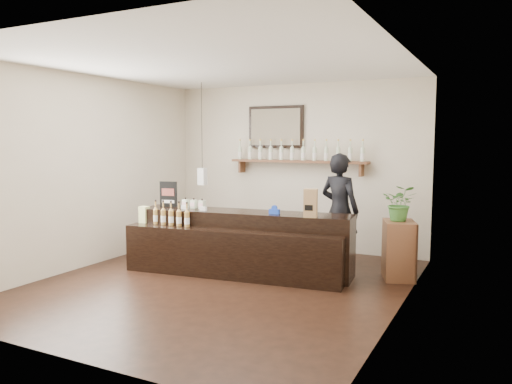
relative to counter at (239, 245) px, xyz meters
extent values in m
plane|color=black|center=(0.05, -0.59, -0.40)|extent=(5.00, 5.00, 0.00)
plane|color=beige|center=(0.05, 1.91, 1.00)|extent=(4.50, 0.00, 4.50)
plane|color=beige|center=(0.05, -3.09, 1.00)|extent=(4.50, 0.00, 4.50)
plane|color=beige|center=(-2.20, -0.59, 1.00)|extent=(0.00, 5.00, 5.00)
plane|color=beige|center=(2.30, -0.59, 1.00)|extent=(0.00, 5.00, 5.00)
plane|color=white|center=(0.05, -0.59, 2.40)|extent=(5.00, 5.00, 0.00)
cube|color=brown|center=(0.15, 1.78, 1.10)|extent=(2.40, 0.25, 0.04)
cube|color=brown|center=(-0.93, 1.81, 0.98)|extent=(0.04, 0.20, 0.20)
cube|color=brown|center=(1.23, 1.81, 0.98)|extent=(0.04, 0.20, 0.20)
cube|color=black|center=(-0.30, 1.88, 1.68)|extent=(1.02, 0.04, 0.72)
cube|color=#483B2E|center=(-0.30, 1.86, 1.68)|extent=(0.92, 0.01, 0.62)
cube|color=white|center=(-1.25, 1.01, 0.85)|extent=(0.12, 0.12, 0.28)
cylinder|color=black|center=(-1.25, 1.01, 1.69)|extent=(0.01, 0.01, 1.41)
cylinder|color=beige|center=(-0.95, 1.78, 1.22)|extent=(0.07, 0.07, 0.20)
cone|color=beige|center=(-0.95, 1.78, 1.34)|extent=(0.07, 0.07, 0.05)
cylinder|color=beige|center=(-0.95, 1.78, 1.40)|extent=(0.02, 0.02, 0.07)
cylinder|color=gold|center=(-0.95, 1.78, 1.45)|extent=(0.03, 0.03, 0.02)
cylinder|color=white|center=(-0.95, 1.78, 1.20)|extent=(0.07, 0.07, 0.09)
cylinder|color=beige|center=(-0.75, 1.78, 1.22)|extent=(0.07, 0.07, 0.20)
cone|color=beige|center=(-0.75, 1.78, 1.34)|extent=(0.07, 0.07, 0.05)
cylinder|color=beige|center=(-0.75, 1.78, 1.40)|extent=(0.02, 0.02, 0.07)
cylinder|color=gold|center=(-0.75, 1.78, 1.45)|extent=(0.03, 0.03, 0.02)
cylinder|color=white|center=(-0.75, 1.78, 1.20)|extent=(0.07, 0.07, 0.09)
cylinder|color=beige|center=(-0.55, 1.78, 1.22)|extent=(0.07, 0.07, 0.20)
cone|color=beige|center=(-0.55, 1.78, 1.34)|extent=(0.07, 0.07, 0.05)
cylinder|color=beige|center=(-0.55, 1.78, 1.40)|extent=(0.02, 0.02, 0.07)
cylinder|color=gold|center=(-0.55, 1.78, 1.45)|extent=(0.03, 0.03, 0.02)
cylinder|color=white|center=(-0.55, 1.78, 1.20)|extent=(0.07, 0.07, 0.09)
cylinder|color=beige|center=(-0.35, 1.78, 1.22)|extent=(0.07, 0.07, 0.20)
cone|color=beige|center=(-0.35, 1.78, 1.34)|extent=(0.07, 0.07, 0.05)
cylinder|color=beige|center=(-0.35, 1.78, 1.40)|extent=(0.02, 0.02, 0.07)
cylinder|color=gold|center=(-0.35, 1.78, 1.45)|extent=(0.03, 0.03, 0.02)
cylinder|color=white|center=(-0.35, 1.78, 1.20)|extent=(0.07, 0.07, 0.09)
cylinder|color=beige|center=(-0.15, 1.78, 1.22)|extent=(0.07, 0.07, 0.20)
cone|color=beige|center=(-0.15, 1.78, 1.34)|extent=(0.07, 0.07, 0.05)
cylinder|color=beige|center=(-0.15, 1.78, 1.40)|extent=(0.02, 0.02, 0.07)
cylinder|color=gold|center=(-0.15, 1.78, 1.45)|extent=(0.03, 0.03, 0.02)
cylinder|color=white|center=(-0.15, 1.78, 1.20)|extent=(0.07, 0.07, 0.09)
cylinder|color=beige|center=(0.05, 1.78, 1.22)|extent=(0.07, 0.07, 0.20)
cone|color=beige|center=(0.05, 1.78, 1.34)|extent=(0.07, 0.07, 0.05)
cylinder|color=beige|center=(0.05, 1.78, 1.40)|extent=(0.02, 0.02, 0.07)
cylinder|color=gold|center=(0.05, 1.78, 1.45)|extent=(0.03, 0.03, 0.02)
cylinder|color=white|center=(0.05, 1.78, 1.20)|extent=(0.07, 0.07, 0.09)
cylinder|color=beige|center=(0.25, 1.78, 1.22)|extent=(0.07, 0.07, 0.20)
cone|color=beige|center=(0.25, 1.78, 1.34)|extent=(0.07, 0.07, 0.05)
cylinder|color=beige|center=(0.25, 1.78, 1.40)|extent=(0.02, 0.02, 0.07)
cylinder|color=gold|center=(0.25, 1.78, 1.45)|extent=(0.03, 0.03, 0.02)
cylinder|color=white|center=(0.25, 1.78, 1.20)|extent=(0.07, 0.07, 0.09)
cylinder|color=beige|center=(0.45, 1.78, 1.22)|extent=(0.07, 0.07, 0.20)
cone|color=beige|center=(0.45, 1.78, 1.34)|extent=(0.07, 0.07, 0.05)
cylinder|color=beige|center=(0.45, 1.78, 1.40)|extent=(0.02, 0.02, 0.07)
cylinder|color=gold|center=(0.45, 1.78, 1.45)|extent=(0.03, 0.03, 0.02)
cylinder|color=white|center=(0.45, 1.78, 1.20)|extent=(0.07, 0.07, 0.09)
cylinder|color=beige|center=(0.65, 1.78, 1.22)|extent=(0.07, 0.07, 0.20)
cone|color=beige|center=(0.65, 1.78, 1.34)|extent=(0.07, 0.07, 0.05)
cylinder|color=beige|center=(0.65, 1.78, 1.40)|extent=(0.02, 0.02, 0.07)
cylinder|color=gold|center=(0.65, 1.78, 1.45)|extent=(0.03, 0.03, 0.02)
cylinder|color=white|center=(0.65, 1.78, 1.20)|extent=(0.07, 0.07, 0.09)
cylinder|color=beige|center=(0.85, 1.78, 1.22)|extent=(0.07, 0.07, 0.20)
cone|color=beige|center=(0.85, 1.78, 1.34)|extent=(0.07, 0.07, 0.05)
cylinder|color=beige|center=(0.85, 1.78, 1.40)|extent=(0.02, 0.02, 0.07)
cylinder|color=gold|center=(0.85, 1.78, 1.45)|extent=(0.03, 0.03, 0.02)
cylinder|color=white|center=(0.85, 1.78, 1.20)|extent=(0.07, 0.07, 0.09)
cylinder|color=beige|center=(1.05, 1.78, 1.22)|extent=(0.07, 0.07, 0.20)
cone|color=beige|center=(1.05, 1.78, 1.34)|extent=(0.07, 0.07, 0.05)
cylinder|color=beige|center=(1.05, 1.78, 1.40)|extent=(0.02, 0.02, 0.07)
cylinder|color=gold|center=(1.05, 1.78, 1.45)|extent=(0.03, 0.03, 0.02)
cylinder|color=white|center=(1.05, 1.78, 1.20)|extent=(0.07, 0.07, 0.09)
cylinder|color=beige|center=(1.25, 1.78, 1.22)|extent=(0.07, 0.07, 0.20)
cone|color=beige|center=(1.25, 1.78, 1.34)|extent=(0.07, 0.07, 0.05)
cylinder|color=beige|center=(1.25, 1.78, 1.40)|extent=(0.02, 0.02, 0.07)
cylinder|color=gold|center=(1.25, 1.78, 1.45)|extent=(0.03, 0.03, 0.02)
cylinder|color=white|center=(1.25, 1.78, 1.20)|extent=(0.07, 0.07, 0.09)
cube|color=black|center=(0.01, 0.11, 0.03)|extent=(3.12, 0.90, 0.86)
cube|color=black|center=(0.01, -0.29, -0.08)|extent=(3.09, 0.63, 0.65)
cube|color=white|center=(-0.85, -0.09, 0.48)|extent=(0.10, 0.04, 0.05)
cube|color=white|center=(-0.53, -0.09, 0.48)|extent=(0.10, 0.04, 0.05)
cube|color=#CDD481|center=(-1.42, -0.29, 0.31)|extent=(0.12, 0.12, 0.12)
cube|color=#CDD481|center=(-1.42, -0.29, 0.43)|extent=(0.12, 0.12, 0.12)
cube|color=beige|center=(-0.94, 0.07, 0.51)|extent=(0.08, 0.08, 0.13)
cube|color=#F8C1C6|center=(-0.94, 0.03, 0.51)|extent=(0.07, 0.00, 0.06)
cylinder|color=black|center=(-0.94, 0.07, 0.59)|extent=(0.02, 0.02, 0.03)
cube|color=beige|center=(-0.80, 0.07, 0.51)|extent=(0.08, 0.08, 0.13)
cube|color=#F8C1C6|center=(-0.80, 0.03, 0.51)|extent=(0.07, 0.00, 0.06)
cylinder|color=black|center=(-0.80, 0.07, 0.59)|extent=(0.02, 0.02, 0.03)
cube|color=beige|center=(-0.65, 0.07, 0.51)|extent=(0.08, 0.08, 0.13)
cube|color=#F8C1C6|center=(-0.65, 0.03, 0.51)|extent=(0.07, 0.00, 0.06)
cylinder|color=black|center=(-0.65, 0.07, 0.59)|extent=(0.02, 0.02, 0.03)
cylinder|color=#A47937|center=(-1.21, -0.29, 0.35)|extent=(0.07, 0.07, 0.20)
cone|color=#A47937|center=(-1.21, -0.29, 0.48)|extent=(0.07, 0.07, 0.05)
cylinder|color=#A47937|center=(-1.21, -0.29, 0.54)|extent=(0.02, 0.02, 0.07)
cylinder|color=black|center=(-1.21, -0.29, 0.58)|extent=(0.03, 0.03, 0.02)
cylinder|color=white|center=(-1.21, -0.29, 0.33)|extent=(0.07, 0.07, 0.09)
cylinder|color=#A47937|center=(-1.08, -0.29, 0.35)|extent=(0.07, 0.07, 0.20)
cone|color=#A47937|center=(-1.08, -0.29, 0.48)|extent=(0.07, 0.07, 0.05)
cylinder|color=#A47937|center=(-1.08, -0.29, 0.54)|extent=(0.02, 0.02, 0.07)
cylinder|color=black|center=(-1.08, -0.29, 0.58)|extent=(0.03, 0.03, 0.02)
cylinder|color=white|center=(-1.08, -0.29, 0.33)|extent=(0.07, 0.07, 0.09)
cylinder|color=#A47937|center=(-0.94, -0.29, 0.35)|extent=(0.07, 0.07, 0.20)
cone|color=#A47937|center=(-0.94, -0.29, 0.48)|extent=(0.07, 0.07, 0.05)
cylinder|color=#A47937|center=(-0.94, -0.29, 0.54)|extent=(0.02, 0.02, 0.07)
cylinder|color=black|center=(-0.94, -0.29, 0.58)|extent=(0.03, 0.03, 0.02)
cylinder|color=white|center=(-0.94, -0.29, 0.33)|extent=(0.07, 0.07, 0.09)
cylinder|color=#A47937|center=(-0.81, -0.29, 0.35)|extent=(0.07, 0.07, 0.20)
cone|color=#A47937|center=(-0.81, -0.29, 0.48)|extent=(0.07, 0.07, 0.05)
cylinder|color=#A47937|center=(-0.81, -0.29, 0.54)|extent=(0.02, 0.02, 0.07)
cylinder|color=black|center=(-0.81, -0.29, 0.58)|extent=(0.03, 0.03, 0.02)
cylinder|color=white|center=(-0.81, -0.29, 0.33)|extent=(0.07, 0.07, 0.09)
cylinder|color=#A47937|center=(-0.67, -0.29, 0.35)|extent=(0.07, 0.07, 0.20)
cone|color=#A47937|center=(-0.67, -0.29, 0.48)|extent=(0.07, 0.07, 0.05)
cylinder|color=#A47937|center=(-0.67, -0.29, 0.54)|extent=(0.02, 0.02, 0.07)
cylinder|color=black|center=(-0.67, -0.29, 0.58)|extent=(0.03, 0.03, 0.02)
cylinder|color=white|center=(-0.67, -0.29, 0.33)|extent=(0.07, 0.07, 0.09)
cube|color=black|center=(-1.21, 0.02, 0.65)|extent=(0.27, 0.08, 0.38)
cube|color=brown|center=(-1.21, 0.01, 0.68)|extent=(0.19, 0.04, 0.11)
cube|color=white|center=(-1.21, 0.01, 0.54)|extent=(0.19, 0.04, 0.04)
cube|color=#A3824E|center=(1.04, 0.02, 0.64)|extent=(0.19, 0.16, 0.37)
cube|color=black|center=(1.04, -0.04, 0.59)|extent=(0.10, 0.02, 0.07)
cube|color=#1A3FBA|center=(0.50, 0.08, 0.49)|extent=(0.15, 0.06, 0.07)
cylinder|color=#1A3FBA|center=(0.50, 0.08, 0.54)|extent=(0.08, 0.04, 0.08)
cube|color=brown|center=(2.05, 0.72, -0.01)|extent=(0.55, 0.64, 0.78)
imported|color=#3A712D|center=(2.05, 0.72, 0.62)|extent=(0.46, 0.41, 0.48)
imported|color=black|center=(1.14, 0.96, 0.54)|extent=(0.78, 0.61, 1.89)
camera|label=1|loc=(3.28, -6.01, 1.46)|focal=35.00mm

